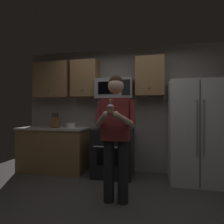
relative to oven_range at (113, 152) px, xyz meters
The scene contains 11 objects.
ground_plane 1.44m from the oven_range, 83.70° to the right, with size 6.00×6.00×0.00m, color #474442.
wall_back 0.94m from the oven_range, 69.02° to the left, with size 4.40×0.10×2.60m, color gray.
oven_range is the anchor object (origin of this frame).
microwave 1.26m from the oven_range, 89.98° to the left, with size 0.74×0.41×0.40m.
refrigerator 1.56m from the oven_range, ahead, with size 0.90×0.75×1.80m.
cabinet_row_upper 1.60m from the oven_range, 163.43° to the left, with size 2.78×0.36×0.76m.
counter_left 1.30m from the oven_range, behind, with size 1.44×0.66×0.92m.
knife_block 1.36m from the oven_range, behind, with size 0.16×0.15×0.32m.
bowl_large_white 1.07m from the oven_range, behind, with size 0.20×0.20×0.09m.
person 1.25m from the oven_range, 76.70° to the right, with size 0.60×0.48×1.76m.
cupcake 1.67m from the oven_range, 79.69° to the right, with size 0.09×0.09×0.17m.
Camera 1 is at (0.61, -2.32, 1.25)m, focal length 30.60 mm.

